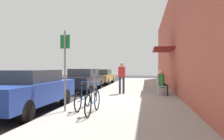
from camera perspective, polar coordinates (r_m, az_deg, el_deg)
name	(u,v)px	position (r m, az deg, el deg)	size (l,w,h in m)	color
ground_plane	(81,101)	(9.50, -8.88, -8.59)	(60.00, 60.00, 0.00)	#2D2D30
sidewalk_slab	(132,95)	(11.01, 5.80, -6.99)	(4.50, 32.00, 0.12)	#9E9B93
building_facade	(179,36)	(11.14, 18.38, 9.06)	(1.40, 32.00, 6.32)	#BC5442
parked_car_0	(28,90)	(7.70, -22.55, -5.16)	(1.80, 4.40, 1.45)	navy
parked_car_1	(83,79)	(13.39, -8.11, -2.67)	(1.80, 4.40, 1.45)	black
parked_car_2	(102,76)	(18.69, -2.95, -1.82)	(1.80, 4.40, 1.36)	#A58433
parking_meter	(94,81)	(10.00, -5.05, -3.01)	(0.12, 0.10, 1.32)	slate
street_sign	(65,64)	(6.67, -13.17, 1.59)	(0.32, 0.06, 2.60)	gray
bicycle_0	(93,102)	(6.28, -5.42, -8.97)	(0.46, 1.71, 0.90)	black
bicycle_1	(83,98)	(7.01, -8.16, -7.96)	(0.46, 1.71, 0.90)	black
cafe_chair_0	(161,85)	(10.52, 13.81, -4.28)	(0.55, 0.55, 0.87)	silver
seated_patron_0	(163,82)	(10.49, 14.13, -3.24)	(0.50, 0.46, 1.29)	#232838
cafe_chair_1	(160,84)	(11.30, 13.52, -3.93)	(0.53, 0.53, 0.87)	silver
seated_patron_1	(161,81)	(11.27, 13.82, -2.96)	(0.49, 0.44, 1.29)	#232838
pedestrian_standing	(122,75)	(10.94, 2.76, -1.46)	(0.36, 0.22, 1.70)	#232838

